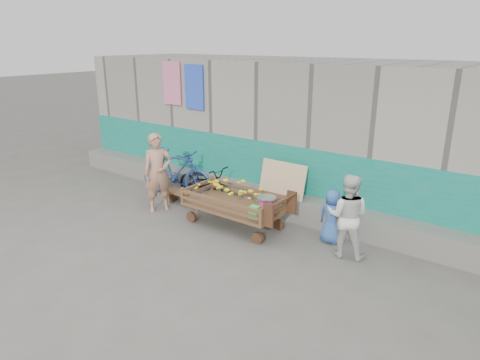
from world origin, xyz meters
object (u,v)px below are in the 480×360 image
Objects in this scene: woman at (347,216)px; child at (332,216)px; bench at (187,196)px; vendor_man at (158,173)px; banana_cart at (232,196)px; bicycle_dark at (205,184)px; bicycle_blue at (176,173)px.

woman is 0.56m from child.
vendor_man reaches higher than bench.
vendor_man is (-1.72, -0.28, 0.22)m from banana_cart.
woman reaches higher than bicycle_dark.
woman reaches higher than bench.
bicycle_dark is (0.46, 0.92, -0.40)m from vendor_man.
banana_cart is 1.54m from bench.
bicycle_blue is at bearing 101.18° from bicycle_dark.
bench is 1.08× the size of child.
vendor_man is (-0.25, -0.55, 0.63)m from bench.
bicycle_blue reaches higher than bench.
woman is 0.87× the size of bicycle_dark.
bench is 3.30m from child.
woman is at bearing -50.31° from vendor_man.
vendor_man is 1.10m from bicycle_dark.
banana_cart is 2.12× the size of child.
bicycle_blue is (-4.27, 0.38, -0.15)m from woman.
woman is (2.23, 0.17, 0.11)m from banana_cart.
bicycle_blue is at bearing 153.93° from bench.
child is (3.28, 0.21, 0.29)m from bench.
vendor_man is at bearing -114.58° from bench.
vendor_man is 0.94m from bicycle_blue.
bicycle_blue reaches higher than bicycle_dark.
bicycle_blue is (-0.58, 0.28, 0.36)m from bench.
bench is 0.64× the size of vendor_man.
bicycle_dark reaches higher than bench.
banana_cart is at bearing -47.57° from vendor_man.
bench is 0.57× the size of bicycle_blue.
vendor_man is at bearing -170.72° from banana_cart.
woman is at bearing -92.92° from bicycle_dark.
bicycle_dark is (-3.49, 0.47, -0.28)m from woman.
child is (1.82, 0.48, -0.11)m from banana_cart.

